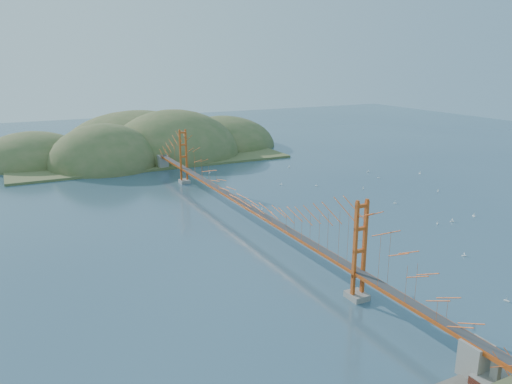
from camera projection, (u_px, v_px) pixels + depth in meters
name	position (u px, v px, depth m)	size (l,w,h in m)	color
ground	(244.00, 223.00, 82.44)	(320.00, 320.00, 0.00)	#335066
bridge	(243.00, 181.00, 80.75)	(2.20, 94.40, 12.00)	gray
fort	(495.00, 380.00, 41.26)	(3.70, 2.30, 1.75)	maroon
far_headlands	(148.00, 153.00, 142.43)	(84.00, 58.00, 25.00)	olive
sailboat_4	(438.00, 191.00, 101.20)	(0.68, 0.68, 0.71)	white
sailboat_11	(379.00, 177.00, 112.64)	(0.58, 0.58, 0.65)	white
sailboat_7	(289.00, 167.00, 123.27)	(0.65, 0.62, 0.73)	white
sailboat_9	(420.00, 173.00, 116.71)	(0.60, 0.64, 0.72)	white
sailboat_8	(363.00, 188.00, 103.22)	(0.58, 0.58, 0.64)	white
sailboat_16	(281.00, 184.00, 106.62)	(0.53, 0.51, 0.60)	white
sailboat_6	(452.00, 221.00, 82.81)	(0.67, 0.67, 0.73)	white
sailboat_2	(464.00, 255.00, 68.56)	(0.58, 0.58, 0.64)	white
sailboat_14	(437.00, 223.00, 81.61)	(0.56, 0.56, 0.59)	white
sailboat_5	(474.00, 215.00, 85.61)	(0.63, 0.66, 0.74)	white
sailboat_3	(262.00, 209.00, 89.38)	(0.54, 0.54, 0.57)	white
sailboat_10	(507.00, 300.00, 55.91)	(0.58, 0.62, 0.69)	white
sailboat_0	(357.00, 238.00, 74.87)	(0.50, 0.58, 0.66)	white
sailboat_1	(316.00, 185.00, 105.59)	(0.60, 0.60, 0.67)	white
sailboat_12	(210.00, 172.00, 117.44)	(0.54, 0.50, 0.60)	white
sailboat_17	(368.00, 171.00, 118.34)	(0.63, 0.62, 0.71)	white
sailboat_extra_0	(395.00, 203.00, 93.03)	(0.70, 0.70, 0.73)	white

